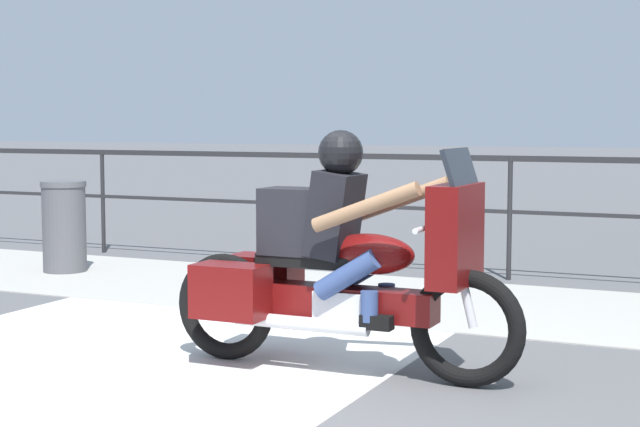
% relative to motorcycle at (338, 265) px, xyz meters
% --- Properties ---
extents(ground_plane, '(120.00, 120.00, 0.00)m').
position_rel_motorcycle_xyz_m(ground_plane, '(0.11, -0.76, -0.70)').
color(ground_plane, '#565659').
extents(sidewalk_band, '(44.00, 2.40, 0.01)m').
position_rel_motorcycle_xyz_m(sidewalk_band, '(0.11, 2.64, -0.70)').
color(sidewalk_band, '#A8A59E').
rests_on(sidewalk_band, ground).
extents(crosswalk_band, '(3.68, 6.00, 0.01)m').
position_rel_motorcycle_xyz_m(crosswalk_band, '(-1.48, -0.96, -0.70)').
color(crosswalk_band, silver).
rests_on(crosswalk_band, ground).
extents(fence_railing, '(36.00, 0.05, 1.28)m').
position_rel_motorcycle_xyz_m(fence_railing, '(0.11, 4.16, 0.30)').
color(fence_railing, '#232326').
rests_on(fence_railing, ground).
extents(motorcycle, '(2.43, 0.76, 1.57)m').
position_rel_motorcycle_xyz_m(motorcycle, '(0.00, 0.00, 0.00)').
color(motorcycle, black).
rests_on(motorcycle, ground).
extents(trash_bin, '(0.49, 0.49, 0.99)m').
position_rel_motorcycle_xyz_m(trash_bin, '(-4.39, 2.68, -0.21)').
color(trash_bin, '#515156').
rests_on(trash_bin, ground).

